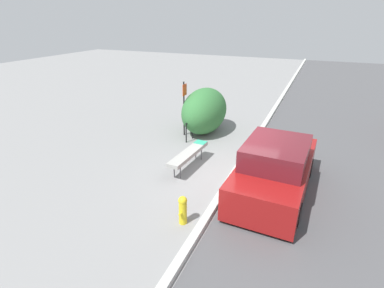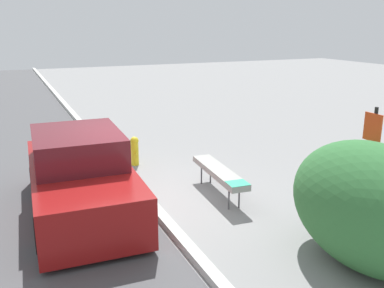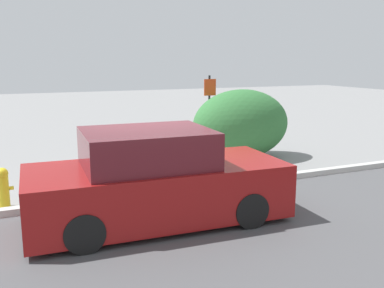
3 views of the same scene
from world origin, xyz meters
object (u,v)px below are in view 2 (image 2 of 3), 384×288
Objects in this scene: bike_rack at (325,204)px; fire_hydrant at (135,150)px; parked_car_near at (80,178)px; sign_post at (370,161)px; bench at (219,172)px.

bike_rack is 1.08× the size of fire_hydrant.
fire_hydrant is at bearing 145.64° from parked_car_near.
bike_rack is 0.36× the size of sign_post.
sign_post is at bearing 42.85° from bike_rack.
fire_hydrant is (-2.75, -1.07, -0.12)m from bench.
parked_car_near reaches higher than fire_hydrant.
parked_car_near is at bearing -124.01° from bike_rack.
sign_post is 0.52× the size of parked_car_near.
sign_post is 3.01× the size of fire_hydrant.
parked_car_near is (-0.36, -2.86, 0.18)m from bench.
sign_post is (0.48, 0.45, 0.88)m from bike_rack.
sign_post reaches higher than fire_hydrant.
bike_rack is at bearing -137.15° from sign_post.
sign_post is 6.06m from fire_hydrant.
bench is 0.95× the size of sign_post.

